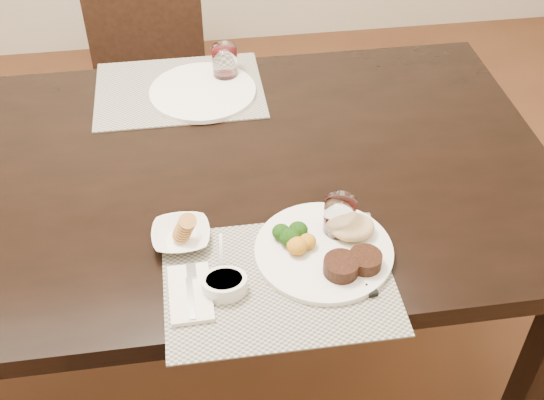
{
  "coord_description": "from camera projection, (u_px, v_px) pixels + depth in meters",
  "views": [
    {
      "loc": [
        0.13,
        -1.28,
        1.79
      ],
      "look_at": [
        0.29,
        -0.21,
        0.82
      ],
      "focal_mm": 45.0,
      "sensor_mm": 36.0,
      "label": 1
    }
  ],
  "objects": [
    {
      "name": "wine_glass_near",
      "position": [
        339.0,
        220.0,
        1.44
      ],
      "size": [
        0.07,
        0.07,
        0.09
      ],
      "rotation": [
        0.0,
        0.0,
        0.01
      ],
      "color": "silver",
      "rests_on": "placemat_near"
    },
    {
      "name": "wine_glass_far",
      "position": [
        225.0,
        65.0,
        1.9
      ],
      "size": [
        0.07,
        0.07,
        0.1
      ],
      "rotation": [
        0.0,
        0.0,
        -0.33
      ],
      "color": "silver",
      "rests_on": "placemat_far"
    },
    {
      "name": "sauce_ramekin",
      "position": [
        224.0,
        284.0,
        1.33
      ],
      "size": [
        0.09,
        0.14,
        0.07
      ],
      "rotation": [
        0.0,
        0.0,
        -0.1
      ],
      "color": "white",
      "rests_on": "placemat_near"
    },
    {
      "name": "placemat_far",
      "position": [
        179.0,
        90.0,
        1.89
      ],
      "size": [
        0.46,
        0.34,
        0.0
      ],
      "primitive_type": "cube",
      "color": "gray",
      "rests_on": "dining_table"
    },
    {
      "name": "far_plate",
      "position": [
        203.0,
        92.0,
        1.87
      ],
      "size": [
        0.29,
        0.29,
        0.01
      ],
      "primitive_type": "cylinder",
      "color": "white",
      "rests_on": "placemat_far"
    },
    {
      "name": "steak_knife",
      "position": [
        360.0,
        268.0,
        1.38
      ],
      "size": [
        0.04,
        0.23,
        0.01
      ],
      "rotation": [
        0.0,
        0.0,
        0.2
      ],
      "color": "silver",
      "rests_on": "placemat_near"
    },
    {
      "name": "ground_plane",
      "position": [
        171.0,
        360.0,
        2.12
      ],
      "size": [
        4.5,
        4.5,
        0.0
      ],
      "primitive_type": "plane",
      "color": "#432415",
      "rests_on": "ground"
    },
    {
      "name": "napkin_fork",
      "position": [
        190.0,
        293.0,
        1.33
      ],
      "size": [
        0.09,
        0.15,
        0.01
      ],
      "rotation": [
        0.0,
        0.0,
        0.02
      ],
      "color": "silver",
      "rests_on": "placemat_near"
    },
    {
      "name": "placemat_near",
      "position": [
        279.0,
        281.0,
        1.37
      ],
      "size": [
        0.46,
        0.34,
        0.0
      ],
      "primitive_type": "cube",
      "color": "gray",
      "rests_on": "dining_table"
    },
    {
      "name": "dining_table",
      "position": [
        144.0,
        200.0,
        1.67
      ],
      "size": [
        2.0,
        1.0,
        0.75
      ],
      "color": "black",
      "rests_on": "ground"
    },
    {
      "name": "chair_far",
      "position": [
        148.0,
        64.0,
        2.47
      ],
      "size": [
        0.42,
        0.42,
        0.9
      ],
      "color": "black",
      "rests_on": "ground"
    },
    {
      "name": "cracker_bowl",
      "position": [
        181.0,
        236.0,
        1.44
      ],
      "size": [
        0.13,
        0.13,
        0.05
      ],
      "rotation": [
        0.0,
        0.0,
        -0.02
      ],
      "color": "white",
      "rests_on": "placemat_near"
    },
    {
      "name": "dinner_plate",
      "position": [
        331.0,
        248.0,
        1.41
      ],
      "size": [
        0.29,
        0.29,
        0.05
      ],
      "rotation": [
        0.0,
        0.0,
        0.21
      ],
      "color": "white",
      "rests_on": "placemat_near"
    }
  ]
}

